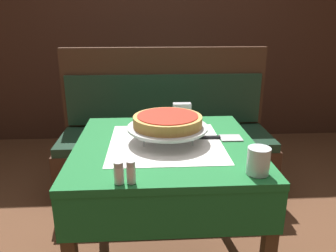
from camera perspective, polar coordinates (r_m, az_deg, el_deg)
name	(u,v)px	position (r m, az deg, el deg)	size (l,w,h in m)	color
dining_table_front	(166,167)	(1.55, -0.38, -7.11)	(0.82, 0.82, 0.76)	#1E6B33
dining_table_rear	(163,89)	(3.18, -0.89, 6.51)	(0.65, 0.65, 0.76)	#1E6B33
booth_bench	(166,154)	(2.48, -0.39, -4.87)	(1.54, 0.53, 1.09)	#3D2316
back_wall_panel	(155,28)	(3.55, -2.37, 16.76)	(6.00, 0.04, 2.40)	#3D2319
pizza_pan_stand	(168,128)	(1.50, -0.07, -0.37)	(0.37, 0.37, 0.07)	#ADADB2
deep_dish_pizza	(168,121)	(1.49, -0.07, 0.93)	(0.31, 0.31, 0.05)	#C68E47
pizza_server	(214,138)	(1.56, 7.99, -2.02)	(0.29, 0.09, 0.01)	#BCBCC1
water_glass_near	(258,161)	(1.24, 15.47, -5.85)	(0.08, 0.08, 0.10)	silver
salt_shaker	(119,173)	(1.15, -8.56, -8.06)	(0.03, 0.03, 0.08)	silver
pepper_shaker	(131,172)	(1.14, -6.45, -8.00)	(0.03, 0.03, 0.08)	silver
napkin_holder	(182,111)	(1.84, 2.44, 2.61)	(0.10, 0.05, 0.09)	#B2B2B7
condiment_caddy	(156,70)	(3.23, -2.10, 9.76)	(0.12, 0.12, 0.18)	black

